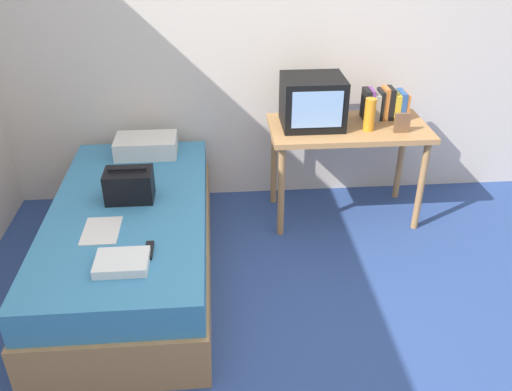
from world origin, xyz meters
TOP-DOWN VIEW (x-y plane):
  - ground_plane at (0.00, 0.00)m, footprint 8.00×8.00m
  - wall_back at (0.00, 2.00)m, footprint 5.20×0.10m
  - bed at (-0.89, 0.87)m, footprint 1.00×2.00m
  - desk at (0.66, 1.53)m, footprint 1.16×0.60m
  - tv at (0.38, 1.56)m, footprint 0.44×0.39m
  - water_bottle at (0.77, 1.43)m, footprint 0.08×0.08m
  - book_row at (0.95, 1.66)m, footprint 0.33×0.17m
  - picture_frame at (1.00, 1.37)m, footprint 0.11×0.02m
  - pillow at (-0.84, 1.64)m, footprint 0.45×0.29m
  - handbag at (-0.88, 0.97)m, footprint 0.30×0.20m
  - magazine at (-1.01, 0.60)m, footprint 0.21×0.29m
  - remote_dark at (-0.71, 0.37)m, footprint 0.04×0.16m
  - folded_towel at (-0.84, 0.25)m, footprint 0.28×0.22m

SIDE VIEW (x-z plane):
  - ground_plane at x=0.00m, z-range 0.00..0.00m
  - bed at x=-0.89m, z-range 0.00..0.53m
  - magazine at x=-1.01m, z-range 0.53..0.54m
  - remote_dark at x=-0.71m, z-range 0.53..0.56m
  - folded_towel at x=-0.84m, z-range 0.53..0.59m
  - pillow at x=-0.84m, z-range 0.53..0.67m
  - handbag at x=-0.88m, z-range 0.52..0.75m
  - desk at x=0.66m, z-range 0.28..1.04m
  - picture_frame at x=1.00m, z-range 0.76..0.91m
  - book_row at x=0.95m, z-range 0.75..0.99m
  - water_bottle at x=0.77m, z-range 0.76..1.00m
  - tv at x=0.38m, z-range 0.76..1.12m
  - wall_back at x=0.00m, z-range 0.00..2.60m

